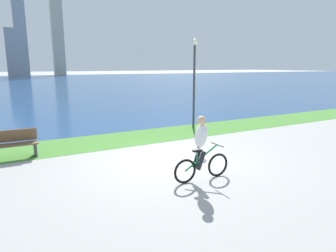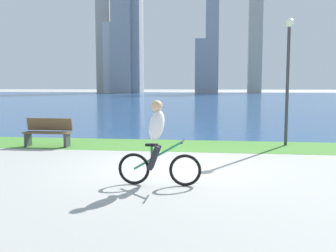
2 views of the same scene
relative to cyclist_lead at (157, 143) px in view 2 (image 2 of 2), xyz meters
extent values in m
plane|color=#9E9E99|center=(0.02, 1.66, -0.83)|extent=(300.00, 300.00, 0.00)
cube|color=#478433|center=(0.02, 5.04, -0.83)|extent=(120.00, 2.45, 0.01)
cube|color=navy|center=(0.02, 49.30, -0.83)|extent=(300.00, 86.07, 0.00)
torus|color=black|center=(0.54, 0.00, -0.52)|extent=(0.63, 0.06, 0.63)
torus|color=black|center=(-0.47, 0.00, -0.52)|extent=(0.63, 0.06, 0.63)
cylinder|color=#268C4C|center=(0.01, 0.00, -0.24)|extent=(0.98, 0.04, 0.60)
cylinder|color=#268C4C|center=(-0.12, 0.00, -0.29)|extent=(0.04, 0.04, 0.46)
cube|color=black|center=(-0.12, 0.00, -0.04)|extent=(0.24, 0.10, 0.05)
cylinder|color=black|center=(0.49, 0.00, 0.04)|extent=(0.03, 0.52, 0.03)
ellipsoid|color=white|center=(-0.01, 0.00, 0.34)|extent=(0.40, 0.36, 0.65)
sphere|color=#D8AD84|center=(-0.01, 0.00, 0.72)|extent=(0.22, 0.22, 0.22)
cylinder|color=#26262D|center=(-0.06, 0.10, -0.28)|extent=(0.27, 0.11, 0.49)
cylinder|color=#26262D|center=(-0.06, -0.10, -0.28)|extent=(0.27, 0.11, 0.49)
cube|color=brown|center=(-4.20, 4.27, -0.38)|extent=(1.50, 0.45, 0.04)
cube|color=brown|center=(-4.20, 4.47, -0.13)|extent=(1.50, 0.11, 0.40)
cube|color=#38383D|center=(-3.55, 4.27, -0.61)|extent=(0.08, 0.37, 0.45)
cube|color=#38383D|center=(-4.85, 4.27, -0.61)|extent=(0.08, 0.37, 0.45)
cylinder|color=#38383D|center=(3.37, 5.51, 1.07)|extent=(0.10, 0.10, 3.80)
sphere|color=white|center=(3.37, 5.51, 3.07)|extent=(0.28, 0.28, 0.28)
cube|color=#ADA899|center=(-25.78, 84.40, 10.63)|extent=(3.34, 2.82, 22.92)
cube|color=#B7B7BC|center=(-22.64, 82.04, 7.21)|extent=(4.40, 4.29, 16.09)
cube|color=slate|center=(-21.28, 84.36, 12.13)|extent=(2.23, 2.19, 25.93)
cube|color=#8C939E|center=(-20.59, 80.62, 11.00)|extent=(4.40, 2.82, 23.67)
cube|color=#8C939E|center=(-18.13, 82.97, 10.69)|extent=(3.14, 4.07, 23.05)
cube|color=#ADA899|center=(-17.92, 85.16, 11.30)|extent=(2.61, 2.42, 24.27)
cube|color=#8C939E|center=(-1.66, 79.63, 5.15)|extent=(4.15, 2.19, 11.97)
cube|color=#8C939E|center=(-0.05, 80.52, 11.03)|extent=(2.82, 3.95, 23.74)
cube|color=#ADA899|center=(9.80, 86.25, 12.77)|extent=(3.14, 2.25, 27.20)
camera|label=1|loc=(-4.14, -5.93, 2.05)|focal=31.71mm
camera|label=2|loc=(1.14, -7.38, 1.13)|focal=41.59mm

